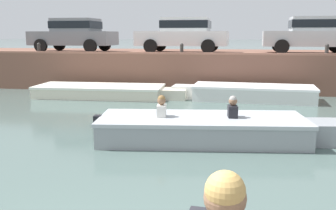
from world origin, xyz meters
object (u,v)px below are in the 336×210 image
object	(u,v)px
mooring_bollard_mid	(182,48)
car_left_inner_white	(184,33)
car_leftmost_grey	(74,33)
car_centre_silver	(312,33)
motorboat_passing	(211,129)
mooring_bollard_west	(39,47)
mooring_bollard_east	(327,49)
boat_moored_central_white	(247,93)
boat_moored_west_cream	(106,91)

from	to	relation	value
mooring_bollard_mid	car_left_inner_white	bearing A→B (deg)	94.36
car_leftmost_grey	car_centre_silver	xyz separation A→B (m)	(10.78, -0.00, 0.00)
car_leftmost_grey	car_centre_silver	bearing A→B (deg)	-0.00
car_centre_silver	car_leftmost_grey	bearing A→B (deg)	180.00
motorboat_passing	mooring_bollard_west	bearing A→B (deg)	137.74
car_leftmost_grey	mooring_bollard_mid	bearing A→B (deg)	-18.22
car_left_inner_white	mooring_bollard_east	bearing A→B (deg)	-17.02
mooring_bollard_east	car_left_inner_white	bearing A→B (deg)	162.98
car_leftmost_grey	mooring_bollard_mid	xyz separation A→B (m)	(5.37, -1.77, -0.61)
car_centre_silver	mooring_bollard_east	bearing A→B (deg)	-82.82
mooring_bollard_mid	boat_moored_central_white	bearing A→B (deg)	-29.55
motorboat_passing	mooring_bollard_mid	xyz separation A→B (m)	(-1.59, 7.15, 1.53)
boat_moored_west_cream	car_leftmost_grey	size ratio (longest dim) A/B	1.46
car_centre_silver	mooring_bollard_mid	xyz separation A→B (m)	(-5.41, -1.77, -0.61)
mooring_bollard_west	car_leftmost_grey	bearing A→B (deg)	62.68
mooring_bollard_east	mooring_bollard_west	bearing A→B (deg)	180.00
mooring_bollard_mid	mooring_bollard_east	bearing A→B (deg)	0.00
motorboat_passing	mooring_bollard_west	world-z (taller)	mooring_bollard_west
car_left_inner_white	car_centre_silver	bearing A→B (deg)	-0.00
motorboat_passing	car_centre_silver	size ratio (longest dim) A/B	1.38
boat_moored_west_cream	mooring_bollard_mid	xyz separation A→B (m)	(2.71, 1.72, 1.59)
car_left_inner_white	mooring_bollard_west	size ratio (longest dim) A/B	9.34
motorboat_passing	mooring_bollard_west	distance (m)	10.75
motorboat_passing	mooring_bollard_west	xyz separation A→B (m)	(-7.87, 7.15, 1.53)
car_leftmost_grey	mooring_bollard_west	distance (m)	2.08
car_left_inner_white	car_centre_silver	xyz separation A→B (m)	(5.54, -0.00, -0.00)
car_left_inner_white	mooring_bollard_west	distance (m)	6.42
boat_moored_west_cream	car_centre_silver	bearing A→B (deg)	23.22
car_left_inner_white	mooring_bollard_mid	xyz separation A→B (m)	(0.13, -1.77, -0.61)
car_leftmost_grey	car_left_inner_white	xyz separation A→B (m)	(5.23, -0.00, 0.00)
mooring_bollard_east	boat_moored_central_white	bearing A→B (deg)	-153.65
boat_moored_central_white	mooring_bollard_west	world-z (taller)	mooring_bollard_west
boat_moored_central_white	car_centre_silver	world-z (taller)	car_centre_silver
boat_moored_central_white	car_leftmost_grey	xyz separation A→B (m)	(-7.99, 3.25, 2.15)
car_leftmost_grey	mooring_bollard_west	xyz separation A→B (m)	(-0.91, -1.77, -0.61)
mooring_bollard_west	mooring_bollard_east	distance (m)	11.91
mooring_bollard_west	mooring_bollard_east	xyz separation A→B (m)	(11.91, 0.00, 0.00)
mooring_bollard_mid	boat_moored_west_cream	bearing A→B (deg)	-147.62
mooring_bollard_west	motorboat_passing	bearing A→B (deg)	-42.26
mooring_bollard_west	mooring_bollard_mid	bearing A→B (deg)	0.00
motorboat_passing	car_centre_silver	world-z (taller)	car_centre_silver
boat_moored_central_white	motorboat_passing	distance (m)	5.76
motorboat_passing	mooring_bollard_mid	world-z (taller)	mooring_bollard_mid
boat_moored_central_white	car_left_inner_white	distance (m)	4.78
boat_moored_central_white	mooring_bollard_west	xyz separation A→B (m)	(-8.90, 1.49, 1.54)
car_leftmost_grey	mooring_bollard_east	bearing A→B (deg)	-9.12
mooring_bollard_mid	mooring_bollard_west	bearing A→B (deg)	180.00
car_centre_silver	mooring_bollard_east	world-z (taller)	car_centre_silver
boat_moored_west_cream	mooring_bollard_east	bearing A→B (deg)	11.64
mooring_bollard_west	car_left_inner_white	bearing A→B (deg)	16.03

